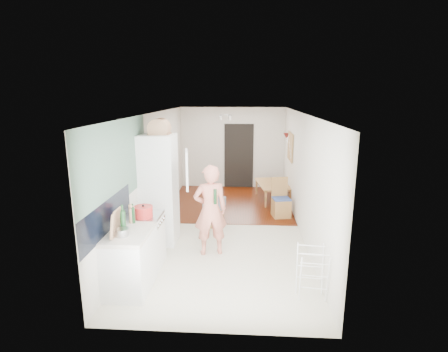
# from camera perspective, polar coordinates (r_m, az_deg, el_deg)

# --- Properties ---
(room_shell) EXTENTS (3.20, 7.00, 2.50)m
(room_shell) POSITION_cam_1_polar(r_m,az_deg,el_deg) (7.44, 0.36, 0.52)
(room_shell) COLOR silver
(room_shell) RESTS_ON ground
(floor) EXTENTS (3.20, 7.00, 0.01)m
(floor) POSITION_cam_1_polar(r_m,az_deg,el_deg) (7.82, 0.35, -8.46)
(floor) COLOR beige
(floor) RESTS_ON ground
(wood_floor_overlay) EXTENTS (3.20, 3.30, 0.01)m
(wood_floor_overlay) POSITION_cam_1_polar(r_m,az_deg,el_deg) (9.55, 0.97, -4.31)
(wood_floor_overlay) COLOR #571606
(wood_floor_overlay) RESTS_ON room_shell
(sage_wall_panel) EXTENTS (0.02, 3.00, 1.30)m
(sage_wall_panel) POSITION_cam_1_polar(r_m,az_deg,el_deg) (5.71, -16.95, 2.15)
(sage_wall_panel) COLOR slate
(sage_wall_panel) RESTS_ON room_shell
(tile_splashback) EXTENTS (0.02, 1.90, 0.50)m
(tile_splashback) POSITION_cam_1_polar(r_m,az_deg,el_deg) (5.39, -18.42, -6.32)
(tile_splashback) COLOR black
(tile_splashback) RESTS_ON room_shell
(doorway_recess) EXTENTS (0.90, 0.04, 2.00)m
(doorway_recess) POSITION_cam_1_polar(r_m,az_deg,el_deg) (10.90, 2.44, 3.26)
(doorway_recess) COLOR black
(doorway_recess) RESTS_ON room_shell
(base_cabinet) EXTENTS (0.60, 0.90, 0.86)m
(base_cabinet) POSITION_cam_1_polar(r_m,az_deg,el_deg) (5.57, -15.07, -13.47)
(base_cabinet) COLOR white
(base_cabinet) RESTS_ON room_shell
(worktop) EXTENTS (0.62, 0.92, 0.06)m
(worktop) POSITION_cam_1_polar(r_m,az_deg,el_deg) (5.39, -15.36, -9.09)
(worktop) COLOR beige
(worktop) RESTS_ON room_shell
(range_cooker) EXTENTS (0.60, 0.60, 0.88)m
(range_cooker) POSITION_cam_1_polar(r_m,az_deg,el_deg) (6.21, -12.88, -10.35)
(range_cooker) COLOR white
(range_cooker) RESTS_ON room_shell
(cooker_top) EXTENTS (0.60, 0.60, 0.04)m
(cooker_top) POSITION_cam_1_polar(r_m,az_deg,el_deg) (6.05, -13.10, -6.35)
(cooker_top) COLOR #B3B3B5
(cooker_top) RESTS_ON room_shell
(fridge_housing) EXTENTS (0.66, 0.66, 2.15)m
(fridge_housing) POSITION_cam_1_polar(r_m,az_deg,el_deg) (6.92, -10.57, -2.19)
(fridge_housing) COLOR white
(fridge_housing) RESTS_ON room_shell
(fridge_door) EXTENTS (0.14, 0.56, 0.70)m
(fridge_door) POSITION_cam_1_polar(r_m,az_deg,el_deg) (6.40, -6.09, 1.08)
(fridge_door) COLOR white
(fridge_door) RESTS_ON room_shell
(fridge_interior) EXTENTS (0.02, 0.52, 0.66)m
(fridge_interior) POSITION_cam_1_polar(r_m,az_deg,el_deg) (6.75, -8.18, 1.64)
(fridge_interior) COLOR white
(fridge_interior) RESTS_ON room_shell
(pinboard) EXTENTS (0.03, 0.90, 0.70)m
(pinboard) POSITION_cam_1_polar(r_m,az_deg,el_deg) (9.32, 10.81, 4.76)
(pinboard) COLOR tan
(pinboard) RESTS_ON room_shell
(pinboard_frame) EXTENTS (0.00, 0.94, 0.74)m
(pinboard_frame) POSITION_cam_1_polar(r_m,az_deg,el_deg) (9.32, 10.72, 4.76)
(pinboard_frame) COLOR #AD7041
(pinboard_frame) RESTS_ON room_shell
(wall_sconce) EXTENTS (0.18, 0.18, 0.16)m
(wall_sconce) POSITION_cam_1_polar(r_m,az_deg,el_deg) (9.93, 10.17, 6.46)
(wall_sconce) COLOR maroon
(wall_sconce) RESTS_ON room_shell
(person) EXTENTS (0.82, 0.64, 1.98)m
(person) POSITION_cam_1_polar(r_m,az_deg,el_deg) (6.31, -2.26, -4.30)
(person) COLOR #DF7F6A
(person) RESTS_ON floor
(dining_table) EXTENTS (0.84, 1.28, 0.42)m
(dining_table) POSITION_cam_1_polar(r_m,az_deg,el_deg) (9.78, 8.03, -2.79)
(dining_table) COLOR #AD7041
(dining_table) RESTS_ON floor
(dining_chair) EXTENTS (0.46, 0.46, 0.94)m
(dining_chair) POSITION_cam_1_polar(r_m,az_deg,el_deg) (8.44, 9.35, -3.58)
(dining_chair) COLOR #AD7041
(dining_chair) RESTS_ON floor
(stool) EXTENTS (0.41, 0.41, 0.45)m
(stool) POSITION_cam_1_polar(r_m,az_deg,el_deg) (7.85, -1.58, -6.59)
(stool) COLOR #AD7041
(stool) RESTS_ON floor
(grey_drape) EXTENTS (0.49, 0.49, 0.19)m
(grey_drape) POSITION_cam_1_polar(r_m,az_deg,el_deg) (7.73, -1.57, -4.37)
(grey_drape) COLOR slate
(grey_drape) RESTS_ON stool
(drying_rack) EXTENTS (0.43, 0.40, 0.77)m
(drying_rack) POSITION_cam_1_polar(r_m,az_deg,el_deg) (5.35, 14.15, -15.18)
(drying_rack) COLOR white
(drying_rack) RESTS_ON floor
(bread_bin) EXTENTS (0.48, 0.46, 0.21)m
(bread_bin) POSITION_cam_1_polar(r_m,az_deg,el_deg) (6.75, -10.50, 7.63)
(bread_bin) COLOR tan
(bread_bin) RESTS_ON fridge_housing
(red_casserole) EXTENTS (0.37, 0.37, 0.18)m
(red_casserole) POSITION_cam_1_polar(r_m,az_deg,el_deg) (5.90, -13.02, -5.68)
(red_casserole) COLOR red
(red_casserole) RESTS_ON cooker_top
(steel_pan) EXTENTS (0.23, 0.23, 0.11)m
(steel_pan) POSITION_cam_1_polar(r_m,az_deg,el_deg) (5.25, -16.38, -8.78)
(steel_pan) COLOR #B3B3B5
(steel_pan) RESTS_ON worktop
(held_bottle) EXTENTS (0.06, 0.06, 0.27)m
(held_bottle) POSITION_cam_1_polar(r_m,az_deg,el_deg) (6.16, -1.45, -3.37)
(held_bottle) COLOR #163B1B
(held_bottle) RESTS_ON person
(bottle_a) EXTENTS (0.10, 0.10, 0.34)m
(bottle_a) POSITION_cam_1_polar(r_m,az_deg,el_deg) (5.31, -16.15, -7.16)
(bottle_a) COLOR #163B1B
(bottle_a) RESTS_ON worktop
(bottle_b) EXTENTS (0.07, 0.07, 0.25)m
(bottle_b) POSITION_cam_1_polar(r_m,az_deg,el_deg) (5.66, -14.64, -6.24)
(bottle_b) COLOR #163B1B
(bottle_b) RESTS_ON worktop
(bottle_c) EXTENTS (0.11, 0.11, 0.24)m
(bottle_c) POSITION_cam_1_polar(r_m,az_deg,el_deg) (5.38, -17.00, -7.54)
(bottle_c) COLOR silver
(bottle_c) RESTS_ON worktop
(pepper_mill_front) EXTENTS (0.08, 0.08, 0.24)m
(pepper_mill_front) POSITION_cam_1_polar(r_m,az_deg,el_deg) (5.67, -14.93, -6.26)
(pepper_mill_front) COLOR tan
(pepper_mill_front) RESTS_ON worktop
(pepper_mill_back) EXTENTS (0.07, 0.07, 0.20)m
(pepper_mill_back) POSITION_cam_1_polar(r_m,az_deg,el_deg) (5.73, -14.57, -6.28)
(pepper_mill_back) COLOR tan
(pepper_mill_back) RESTS_ON worktop
(chopping_boards) EXTENTS (0.06, 0.30, 0.41)m
(chopping_boards) POSITION_cam_1_polar(r_m,az_deg,el_deg) (5.19, -17.22, -7.33)
(chopping_boards) COLOR tan
(chopping_boards) RESTS_ON worktop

